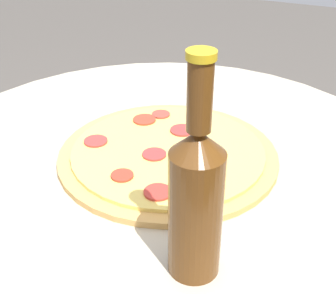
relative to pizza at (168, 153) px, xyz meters
name	(u,v)px	position (x,y,z in m)	size (l,w,h in m)	color
table	(164,235)	(-0.01, -0.01, -0.18)	(0.84, 0.84, 0.70)	#B2A893
pizza	(168,153)	(0.00, 0.00, 0.00)	(0.35, 0.35, 0.02)	tan
beer_bottle	(196,198)	(0.21, 0.13, 0.09)	(0.06, 0.06, 0.27)	#563314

